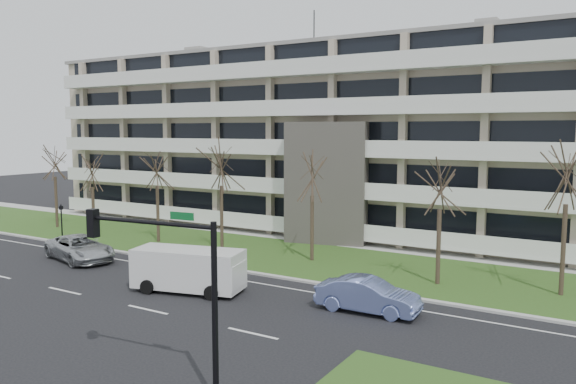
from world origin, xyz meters
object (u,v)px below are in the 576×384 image
Objects in this scene: pedestrian_signal at (61,217)px; blue_sedan at (368,295)px; traffic_signal at (169,277)px; white_van at (190,266)px; silver_pickup at (80,248)px.

blue_sedan is at bearing -27.05° from pedestrian_signal.
traffic_signal reaches higher than blue_sedan.
blue_sedan is 9.46m from white_van.
white_van reaches higher than silver_pickup.
silver_pickup is 2.19× the size of pedestrian_signal.
white_van is 11.80m from traffic_signal.
traffic_signal is at bearing -65.62° from white_van.
blue_sedan is 1.82× the size of pedestrian_signal.
blue_sedan is (20.08, -0.01, -0.01)m from silver_pickup.
silver_pickup is 1.20× the size of blue_sedan.
pedestrian_signal is at bearing 78.57° from blue_sedan.
silver_pickup is 0.95× the size of white_van.
white_van is (-9.29, -1.71, 0.54)m from blue_sedan.
blue_sedan is at bearing 72.78° from traffic_signal.
silver_pickup is 10.94m from white_van.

